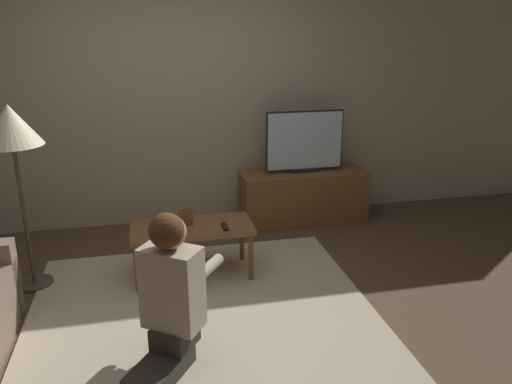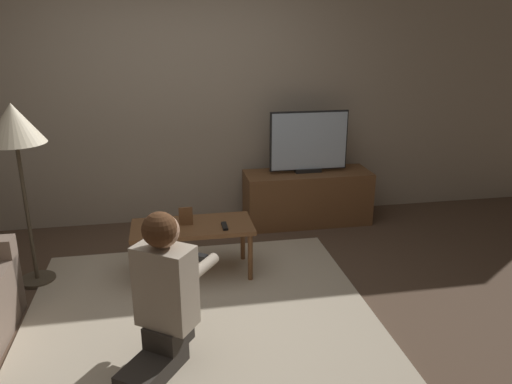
% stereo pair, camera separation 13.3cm
% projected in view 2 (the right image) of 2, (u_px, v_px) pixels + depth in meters
% --- Properties ---
extents(ground_plane, '(10.00, 10.00, 0.00)m').
position_uv_depth(ground_plane, '(200.00, 315.00, 3.56)').
color(ground_plane, brown).
extents(wall_back, '(10.00, 0.06, 2.60)m').
position_uv_depth(wall_back, '(180.00, 95.00, 4.94)').
color(wall_back, tan).
rests_on(wall_back, ground_plane).
extents(rug, '(2.43, 2.25, 0.02)m').
position_uv_depth(rug, '(200.00, 314.00, 3.56)').
color(rug, '#BCAD93').
rests_on(rug, ground_plane).
extents(tv_stand, '(1.28, 0.45, 0.54)m').
position_uv_depth(tv_stand, '(307.00, 197.00, 5.15)').
color(tv_stand, brown).
rests_on(tv_stand, ground_plane).
extents(tv, '(0.80, 0.08, 0.62)m').
position_uv_depth(tv, '(309.00, 142.00, 4.97)').
color(tv, black).
rests_on(tv, tv_stand).
extents(coffee_table, '(0.97, 0.46, 0.44)m').
position_uv_depth(coffee_table, '(192.00, 231.00, 4.00)').
color(coffee_table, brown).
rests_on(coffee_table, ground_plane).
extents(floor_lamp, '(0.44, 0.44, 1.43)m').
position_uv_depth(floor_lamp, '(15.00, 132.00, 3.63)').
color(floor_lamp, '#4C4233').
rests_on(floor_lamp, ground_plane).
extents(person_kneeling, '(0.66, 0.79, 0.97)m').
position_uv_depth(person_kneeling, '(164.00, 290.00, 2.90)').
color(person_kneeling, '#332D28').
rests_on(person_kneeling, rug).
extents(picture_frame, '(0.11, 0.01, 0.15)m').
position_uv_depth(picture_frame, '(186.00, 216.00, 3.96)').
color(picture_frame, brown).
rests_on(picture_frame, coffee_table).
extents(remote, '(0.04, 0.15, 0.02)m').
position_uv_depth(remote, '(225.00, 226.00, 3.94)').
color(remote, black).
rests_on(remote, coffee_table).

